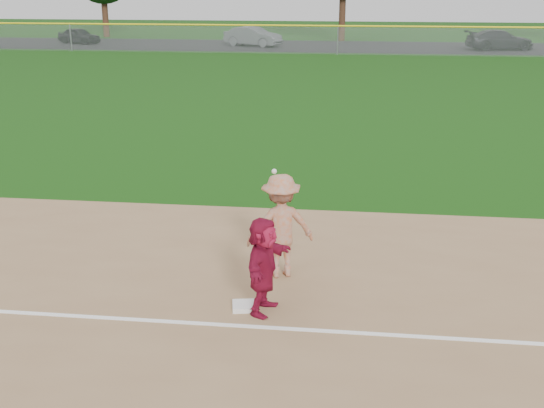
# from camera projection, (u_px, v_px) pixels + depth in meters

# --- Properties ---
(ground) EXTENTS (160.00, 160.00, 0.00)m
(ground) POSITION_uv_depth(u_px,v_px,m) (261.00, 305.00, 11.46)
(ground) COLOR #14420C
(ground) RESTS_ON ground
(foul_line) EXTENTS (60.00, 0.10, 0.01)m
(foul_line) POSITION_uv_depth(u_px,v_px,m) (254.00, 327.00, 10.70)
(foul_line) COLOR white
(foul_line) RESTS_ON infield_dirt
(parking_asphalt) EXTENTS (120.00, 10.00, 0.01)m
(parking_asphalt) POSITION_uv_depth(u_px,v_px,m) (340.00, 46.00, 54.78)
(parking_asphalt) COLOR black
(parking_asphalt) RESTS_ON ground
(first_base) EXTENTS (0.44, 0.44, 0.09)m
(first_base) POSITION_uv_depth(u_px,v_px,m) (244.00, 306.00, 11.29)
(first_base) COLOR white
(first_base) RESTS_ON infield_dirt
(base_runner) EXTENTS (0.80, 1.58, 1.63)m
(base_runner) POSITION_uv_depth(u_px,v_px,m) (263.00, 265.00, 10.96)
(base_runner) COLOR maroon
(base_runner) RESTS_ON infield_dirt
(car_left) EXTENTS (4.08, 2.84, 1.29)m
(car_left) POSITION_uv_depth(u_px,v_px,m) (79.00, 36.00, 57.06)
(car_left) COLOR black
(car_left) RESTS_ON parking_asphalt
(car_mid) EXTENTS (4.97, 3.25, 1.55)m
(car_mid) POSITION_uv_depth(u_px,v_px,m) (253.00, 36.00, 54.78)
(car_mid) COLOR #5A5D61
(car_mid) RESTS_ON parking_asphalt
(car_right) EXTENTS (5.42, 3.11, 1.48)m
(car_right) POSITION_uv_depth(u_px,v_px,m) (500.00, 40.00, 51.95)
(car_right) COLOR black
(car_right) RESTS_ON parking_asphalt
(first_base_play) EXTENTS (1.41, 1.15, 2.18)m
(first_base_play) POSITION_uv_depth(u_px,v_px,m) (281.00, 226.00, 12.29)
(first_base_play) COLOR #969698
(first_base_play) RESTS_ON infield_dirt
(outfield_fence) EXTENTS (110.00, 0.12, 110.00)m
(outfield_fence) POSITION_uv_depth(u_px,v_px,m) (338.00, 26.00, 48.52)
(outfield_fence) COLOR #999EA0
(outfield_fence) RESTS_ON ground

